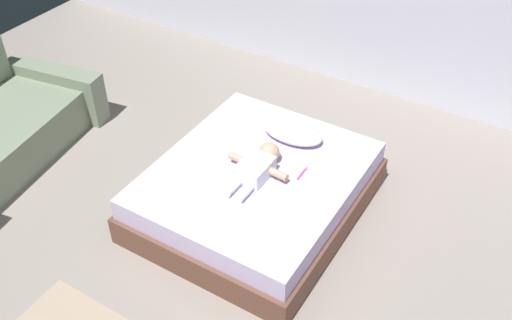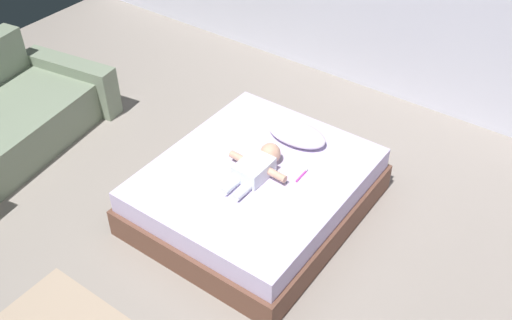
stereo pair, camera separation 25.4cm
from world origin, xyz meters
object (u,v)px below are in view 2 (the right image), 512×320
at_px(baby, 257,166).
at_px(toothbrush, 302,175).
at_px(bed, 256,191).
at_px(pillow, 297,134).

distance_m(baby, toothbrush, 0.34).
bearing_deg(bed, pillow, 85.54).
xyz_separation_m(bed, pillow, (0.04, 0.51, 0.27)).
height_order(bed, pillow, pillow).
bearing_deg(pillow, baby, -91.37).
bearing_deg(baby, toothbrush, 29.78).
height_order(pillow, baby, baby).
distance_m(bed, toothbrush, 0.42).
bearing_deg(bed, baby, -35.20).
relative_size(pillow, baby, 0.86).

